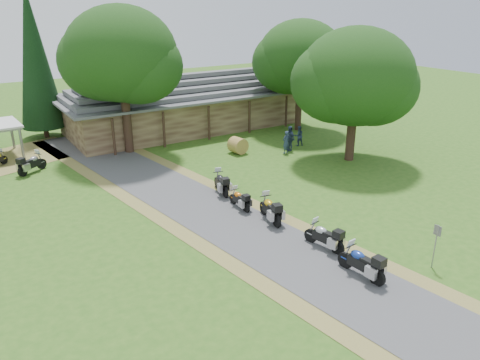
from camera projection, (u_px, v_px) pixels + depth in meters
ground at (304, 263)px, 20.55m from camera, size 120.00×120.00×0.00m
driveway at (245, 231)px, 23.45m from camera, size 51.95×51.95×0.00m
lodge at (184, 101)px, 41.58m from camera, size 21.40×9.40×4.90m
motorcycle_row_a at (362, 261)px, 19.35m from camera, size 0.87×2.16×1.44m
motorcycle_row_b at (324, 235)px, 21.59m from camera, size 0.99×2.06×1.36m
motorcycle_row_c at (270, 208)px, 24.30m from camera, size 1.10×2.20×1.44m
motorcycle_row_d at (240, 198)px, 25.83m from camera, size 0.56×1.70×1.17m
motorcycle_row_e at (221, 182)px, 27.87m from camera, size 1.08×2.13×1.39m
motorcycle_carport_b at (32, 163)px, 31.18m from camera, size 2.09×1.68×1.41m
person_a at (286, 140)px, 35.07m from camera, size 0.63×0.50×2.01m
person_b at (299, 134)px, 36.94m from camera, size 0.61×0.51×1.87m
person_c at (290, 136)px, 35.69m from camera, size 0.51×0.67×2.26m
hay_bale at (238, 145)px, 35.20m from camera, size 1.33×1.24×1.21m
sign_post at (435, 247)px, 19.89m from camera, size 0.37×0.06×2.03m
oak_lodge_left at (123, 74)px, 33.59m from camera, size 7.99×7.99×11.74m
oak_lodge_right at (300, 72)px, 40.08m from camera, size 7.47×7.47×10.16m
oak_driveway at (355, 93)px, 32.27m from camera, size 7.90×7.90×9.62m
cedar_near at (36, 63)px, 37.40m from camera, size 3.55×3.55×12.22m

